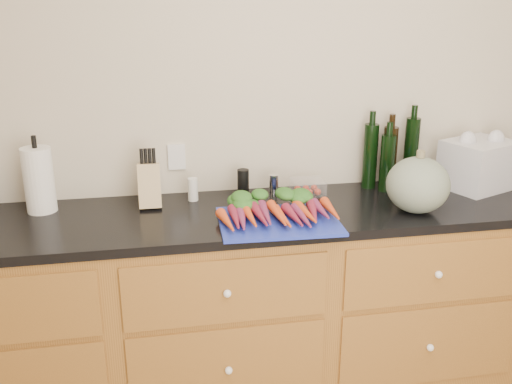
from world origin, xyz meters
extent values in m
cube|color=beige|center=(0.00, 1.62, 1.30)|extent=(4.10, 0.05, 2.60)
cube|color=brown|center=(0.00, 1.30, 0.45)|extent=(3.60, 0.60, 0.90)
cube|color=brown|center=(-0.45, 0.99, 0.72)|extent=(0.82, 0.01, 0.28)
sphere|color=white|center=(-0.45, 0.98, 0.72)|extent=(0.03, 0.03, 0.03)
cube|color=brown|center=(-0.45, 0.99, 0.36)|extent=(0.82, 0.01, 0.38)
sphere|color=white|center=(-0.45, 0.98, 0.36)|extent=(0.03, 0.03, 0.03)
cube|color=brown|center=(0.45, 0.99, 0.72)|extent=(0.82, 0.01, 0.28)
sphere|color=white|center=(0.45, 0.98, 0.72)|extent=(0.03, 0.03, 0.03)
cube|color=brown|center=(0.45, 0.99, 0.36)|extent=(0.82, 0.01, 0.38)
sphere|color=white|center=(0.45, 0.98, 0.36)|extent=(0.03, 0.03, 0.03)
cube|color=black|center=(0.00, 1.30, 0.92)|extent=(3.64, 0.62, 0.04)
cube|color=#1D30AB|center=(-0.21, 1.14, 0.95)|extent=(0.51, 0.39, 0.01)
cone|color=#E74A1B|center=(-0.43, 1.12, 0.98)|extent=(0.04, 0.21, 0.04)
cone|color=maroon|center=(-0.39, 1.12, 0.98)|extent=(0.04, 0.21, 0.04)
cone|color=#7F2751|center=(-0.36, 1.12, 0.98)|extent=(0.04, 0.21, 0.04)
cone|color=#E74A1B|center=(-0.33, 1.12, 0.98)|extent=(0.04, 0.21, 0.04)
cone|color=maroon|center=(-0.29, 1.12, 0.98)|extent=(0.04, 0.21, 0.04)
cone|color=#7F2751|center=(-0.26, 1.12, 0.98)|extent=(0.04, 0.21, 0.04)
cone|color=#E74A1B|center=(-0.22, 1.12, 0.98)|extent=(0.04, 0.21, 0.04)
ellipsoid|color=#21501A|center=(-0.33, 1.28, 0.99)|extent=(0.21, 0.13, 0.06)
cone|color=#E74A1B|center=(-0.19, 1.12, 0.98)|extent=(0.04, 0.21, 0.04)
cone|color=maroon|center=(-0.16, 1.12, 0.98)|extent=(0.04, 0.21, 0.04)
cone|color=#7F2751|center=(-0.13, 1.12, 0.98)|extent=(0.04, 0.21, 0.04)
cone|color=#E74A1B|center=(-0.09, 1.12, 0.98)|extent=(0.04, 0.21, 0.04)
cone|color=maroon|center=(-0.06, 1.12, 0.98)|extent=(0.04, 0.21, 0.04)
cone|color=#7F2751|center=(-0.02, 1.12, 0.98)|extent=(0.04, 0.21, 0.04)
cone|color=#E74A1B|center=(0.01, 1.12, 0.98)|extent=(0.04, 0.21, 0.04)
ellipsoid|color=#21501A|center=(-0.09, 1.28, 0.99)|extent=(0.21, 0.13, 0.06)
ellipsoid|color=#5C6B5A|center=(0.41, 1.16, 1.06)|extent=(0.27, 0.27, 0.24)
cylinder|color=white|center=(-1.20, 1.46, 1.08)|extent=(0.13, 0.13, 0.29)
cube|color=tan|center=(-0.73, 1.44, 1.04)|extent=(0.10, 0.10, 0.19)
cylinder|color=silver|center=(-0.54, 1.48, 0.99)|extent=(0.05, 0.05, 0.11)
cylinder|color=black|center=(-0.30, 1.48, 1.01)|extent=(0.05, 0.05, 0.14)
cylinder|color=white|center=(-0.16, 1.48, 0.99)|extent=(0.04, 0.04, 0.10)
cube|color=white|center=(0.01, 1.47, 0.98)|extent=(0.15, 0.12, 0.07)
cylinder|color=black|center=(0.33, 1.52, 1.10)|extent=(0.07, 0.07, 0.32)
cylinder|color=black|center=(0.43, 1.53, 1.09)|extent=(0.07, 0.07, 0.29)
cylinder|color=black|center=(0.54, 1.52, 1.11)|extent=(0.07, 0.07, 0.34)
cylinder|color=black|center=(0.39, 1.46, 1.08)|extent=(0.07, 0.07, 0.27)
camera|label=1|loc=(-0.70, -1.01, 1.83)|focal=40.00mm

